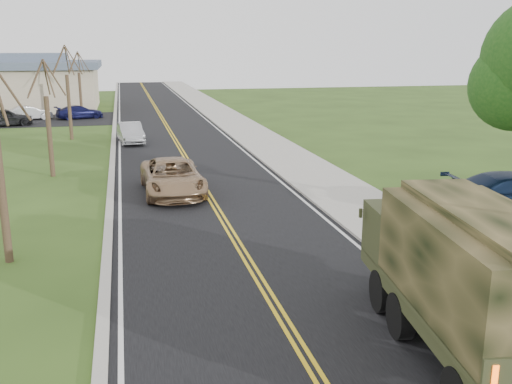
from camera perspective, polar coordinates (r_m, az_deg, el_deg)
name	(u,v)px	position (r m, az deg, el deg)	size (l,w,h in m)	color
road	(166,125)	(47.90, -8.98, 6.62)	(8.00, 120.00, 0.01)	black
curb_right	(216,123)	(48.37, -4.04, 6.90)	(0.30, 120.00, 0.12)	#9E998E
sidewalk_right	(236,123)	(48.68, -1.99, 6.96)	(3.20, 120.00, 0.10)	#9E998E
curb_left	(114,126)	(47.78, -13.97, 6.41)	(0.30, 120.00, 0.10)	#9E998E
bare_tree_a	(0,177)	(18.11, -24.24, 1.41)	(1.93, 2.26, 6.08)	#38281C
bare_tree_b	(49,127)	(29.83, -20.02, 6.14)	(1.83, 2.14, 5.73)	#38281C
bare_tree_c	(69,99)	(41.67, -18.23, 8.79)	(2.04, 2.39, 6.42)	#38281C
bare_tree_d	(80,90)	(53.62, -17.17, 9.71)	(1.88, 2.20, 5.91)	#38281C
military_truck	(465,269)	(12.41, 20.20, -7.20)	(3.16, 6.92, 3.33)	black
suv_champagne	(172,177)	(25.16, -8.36, 1.49)	(2.50, 5.43, 1.51)	#997856
sedan_silver	(131,133)	(39.27, -12.44, 5.79)	(1.44, 4.13, 1.36)	#A1A2A6
lot_car_dark	(5,117)	(50.90, -23.85, 6.85)	(1.73, 4.30, 1.46)	black
lot_car_silver	(29,113)	(54.41, -21.71, 7.35)	(1.31, 3.77, 1.24)	silver
lot_car_navy	(80,112)	(53.95, -17.23, 7.64)	(1.67, 4.11, 1.19)	#10123D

